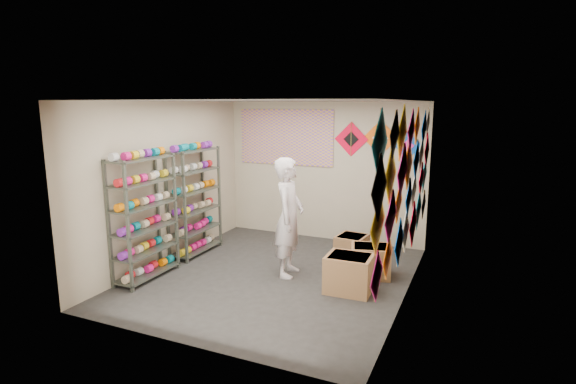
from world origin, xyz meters
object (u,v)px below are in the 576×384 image
at_px(shelf_rack_back, 195,202).
at_px(carton_a, 349,273).
at_px(shopkeeper, 289,217).
at_px(shelf_rack_front, 144,218).
at_px(carton_c, 352,248).
at_px(carton_b, 370,261).

distance_m(shelf_rack_back, carton_a, 3.13).
distance_m(shopkeeper, carton_a, 1.27).
bearing_deg(shelf_rack_front, shopkeeper, 27.47).
distance_m(shelf_rack_back, carton_c, 2.88).
distance_m(shelf_rack_back, carton_b, 3.23).
bearing_deg(carton_c, carton_a, -69.74).
bearing_deg(carton_b, shopkeeper, -175.15).
distance_m(shelf_rack_front, carton_c, 3.44).
bearing_deg(shelf_rack_front, carton_c, 36.85).
bearing_deg(shelf_rack_back, carton_a, -10.16).
height_order(shopkeeper, carton_c, shopkeeper).
xyz_separation_m(shelf_rack_back, shopkeeper, (1.95, -0.28, -0.02)).
bearing_deg(shopkeeper, carton_b, -77.76).
relative_size(shelf_rack_back, carton_a, 2.95).
xyz_separation_m(shelf_rack_front, carton_b, (3.15, 1.46, -0.70)).
distance_m(shelf_rack_front, carton_b, 3.54).
distance_m(carton_a, carton_b, 0.71).
bearing_deg(carton_b, shelf_rack_front, -170.59).
bearing_deg(carton_c, shelf_rack_back, -159.09).
relative_size(shelf_rack_back, shopkeeper, 1.02).
height_order(shelf_rack_front, carton_c, shelf_rack_front).
relative_size(shopkeeper, carton_a, 2.89).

